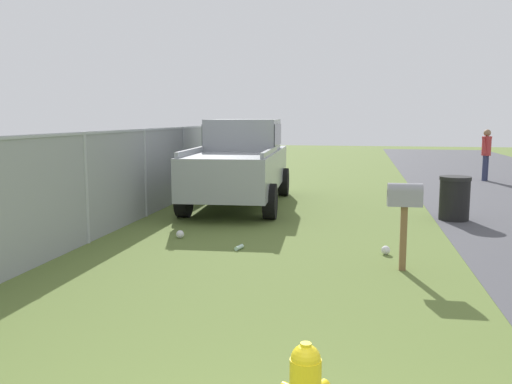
{
  "coord_description": "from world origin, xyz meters",
  "views": [
    {
      "loc": [
        -2.05,
        -0.36,
        2.13
      ],
      "look_at": [
        4.44,
        0.88,
        1.22
      ],
      "focal_mm": 37.96,
      "sensor_mm": 36.0,
      "label": 1
    }
  ],
  "objects_px": {
    "trash_bin": "(454,198)",
    "pedestrian": "(486,151)",
    "pickup_truck": "(241,160)",
    "mailbox": "(405,201)"
  },
  "relations": [
    {
      "from": "pickup_truck",
      "to": "pedestrian",
      "type": "height_order",
      "value": "pickup_truck"
    },
    {
      "from": "mailbox",
      "to": "trash_bin",
      "type": "distance_m",
      "value": 4.34
    },
    {
      "from": "mailbox",
      "to": "pickup_truck",
      "type": "xyz_separation_m",
      "value": [
        5.35,
        3.51,
        0.12
      ]
    },
    {
      "from": "mailbox",
      "to": "trash_bin",
      "type": "height_order",
      "value": "mailbox"
    },
    {
      "from": "trash_bin",
      "to": "pedestrian",
      "type": "bearing_deg",
      "value": -16.27
    },
    {
      "from": "pickup_truck",
      "to": "trash_bin",
      "type": "height_order",
      "value": "pickup_truck"
    },
    {
      "from": "pickup_truck",
      "to": "pedestrian",
      "type": "distance_m",
      "value": 9.57
    },
    {
      "from": "pickup_truck",
      "to": "mailbox",
      "type": "bearing_deg",
      "value": -150.05
    },
    {
      "from": "trash_bin",
      "to": "pedestrian",
      "type": "xyz_separation_m",
      "value": [
        7.68,
        -2.24,
        0.55
      ]
    },
    {
      "from": "mailbox",
      "to": "pickup_truck",
      "type": "relative_size",
      "value": 0.23
    }
  ]
}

